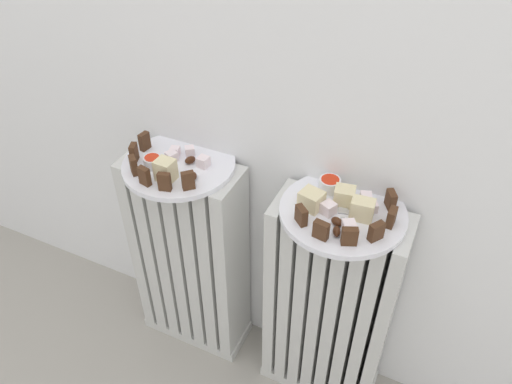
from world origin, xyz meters
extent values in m
cube|color=silver|center=(-0.19, 0.28, 0.01)|extent=(0.30, 0.13, 0.03)
cube|color=silver|center=(-0.32, 0.28, 0.32)|extent=(0.03, 0.13, 0.57)
cube|color=silver|center=(-0.28, 0.28, 0.32)|extent=(0.03, 0.13, 0.57)
cube|color=silver|center=(-0.23, 0.28, 0.32)|extent=(0.03, 0.13, 0.57)
cube|color=silver|center=(-0.19, 0.28, 0.32)|extent=(0.03, 0.13, 0.57)
cube|color=silver|center=(-0.15, 0.28, 0.32)|extent=(0.03, 0.13, 0.57)
cube|color=silver|center=(-0.11, 0.28, 0.32)|extent=(0.03, 0.13, 0.57)
cube|color=silver|center=(-0.06, 0.28, 0.32)|extent=(0.03, 0.13, 0.57)
cube|color=silver|center=(0.19, 0.28, 0.01)|extent=(0.30, 0.13, 0.03)
cube|color=silver|center=(0.06, 0.28, 0.32)|extent=(0.03, 0.13, 0.57)
cube|color=silver|center=(0.10, 0.28, 0.32)|extent=(0.03, 0.13, 0.57)
cube|color=silver|center=(0.14, 0.28, 0.32)|extent=(0.03, 0.13, 0.57)
cube|color=silver|center=(0.17, 0.28, 0.32)|extent=(0.03, 0.13, 0.57)
cube|color=silver|center=(0.21, 0.28, 0.32)|extent=(0.03, 0.13, 0.57)
cube|color=silver|center=(0.25, 0.28, 0.32)|extent=(0.03, 0.13, 0.57)
cube|color=silver|center=(0.28, 0.28, 0.32)|extent=(0.03, 0.13, 0.57)
cube|color=silver|center=(0.32, 0.28, 0.32)|extent=(0.03, 0.13, 0.57)
cylinder|color=white|center=(-0.19, 0.28, 0.61)|extent=(0.26, 0.26, 0.01)
cylinder|color=white|center=(0.19, 0.28, 0.61)|extent=(0.26, 0.26, 0.01)
cube|color=#472B19|center=(-0.29, 0.29, 0.63)|extent=(0.02, 0.03, 0.04)
cube|color=#472B19|center=(-0.29, 0.24, 0.63)|extent=(0.02, 0.03, 0.04)
cube|color=#472B19|center=(-0.26, 0.20, 0.63)|extent=(0.03, 0.03, 0.04)
cube|color=#472B19|center=(-0.21, 0.18, 0.63)|extent=(0.03, 0.02, 0.04)
cube|color=#472B19|center=(-0.16, 0.18, 0.63)|extent=(0.03, 0.02, 0.04)
cube|color=#472B19|center=(-0.12, 0.21, 0.63)|extent=(0.03, 0.03, 0.04)
cube|color=beige|center=(-0.18, 0.22, 0.64)|extent=(0.04, 0.04, 0.05)
cube|color=white|center=(-0.18, 0.32, 0.62)|extent=(0.03, 0.03, 0.02)
cube|color=white|center=(-0.13, 0.29, 0.62)|extent=(0.03, 0.03, 0.02)
cube|color=white|center=(-0.21, 0.30, 0.62)|extent=(0.03, 0.03, 0.02)
cube|color=white|center=(-0.21, 0.28, 0.62)|extent=(0.03, 0.03, 0.02)
ellipsoid|color=#3D1E0F|center=(-0.17, 0.29, 0.62)|extent=(0.03, 0.03, 0.02)
ellipsoid|color=#3D1E0F|center=(-0.13, 0.24, 0.62)|extent=(0.03, 0.03, 0.01)
cylinder|color=white|center=(-0.24, 0.24, 0.62)|extent=(0.04, 0.04, 0.02)
cylinder|color=red|center=(-0.24, 0.24, 0.63)|extent=(0.03, 0.03, 0.01)
cube|color=#472B19|center=(0.13, 0.21, 0.63)|extent=(0.03, 0.03, 0.04)
cube|color=#472B19|center=(0.18, 0.19, 0.63)|extent=(0.03, 0.02, 0.04)
cube|color=#472B19|center=(0.23, 0.19, 0.63)|extent=(0.03, 0.02, 0.04)
cube|color=#472B19|center=(0.27, 0.23, 0.63)|extent=(0.03, 0.03, 0.04)
cube|color=#472B19|center=(0.29, 0.28, 0.63)|extent=(0.01, 0.03, 0.04)
cube|color=#472B19|center=(0.27, 0.33, 0.63)|extent=(0.03, 0.03, 0.04)
cube|color=beige|center=(0.23, 0.27, 0.63)|extent=(0.05, 0.04, 0.04)
cube|color=beige|center=(0.19, 0.30, 0.63)|extent=(0.05, 0.04, 0.04)
cube|color=beige|center=(0.13, 0.26, 0.63)|extent=(0.05, 0.05, 0.04)
cube|color=white|center=(0.22, 0.22, 0.62)|extent=(0.03, 0.03, 0.02)
cube|color=white|center=(0.24, 0.30, 0.62)|extent=(0.03, 0.03, 0.02)
cube|color=white|center=(0.17, 0.26, 0.62)|extent=(0.03, 0.03, 0.03)
cube|color=white|center=(0.23, 0.32, 0.62)|extent=(0.03, 0.03, 0.02)
ellipsoid|color=#3D1E0F|center=(0.19, 0.23, 0.62)|extent=(0.03, 0.03, 0.02)
ellipsoid|color=#3D1E0F|center=(0.20, 0.21, 0.62)|extent=(0.02, 0.03, 0.02)
cylinder|color=white|center=(0.15, 0.33, 0.63)|extent=(0.05, 0.05, 0.03)
cylinder|color=red|center=(0.15, 0.33, 0.63)|extent=(0.04, 0.04, 0.01)
cube|color=#B7B7BC|center=(0.21, 0.23, 0.61)|extent=(0.02, 0.06, 0.00)
cube|color=#B7B7BC|center=(0.19, 0.28, 0.61)|extent=(0.03, 0.03, 0.00)
camera|label=1|loc=(0.35, -0.46, 1.26)|focal=34.65mm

